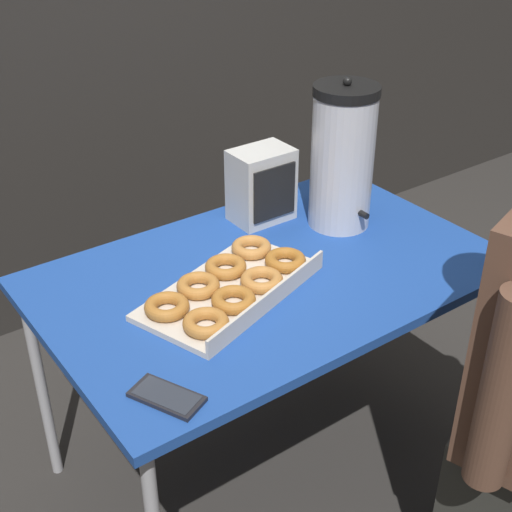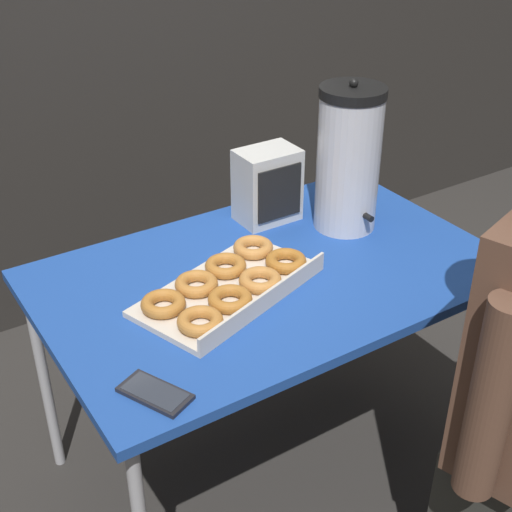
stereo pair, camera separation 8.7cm
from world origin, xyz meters
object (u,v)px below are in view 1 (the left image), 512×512
at_px(cell_phone, 167,397).
at_px(space_heater, 262,185).
at_px(coffee_urn, 342,157).
at_px(donut_box, 231,286).

distance_m(cell_phone, space_heater, 0.84).
distance_m(coffee_urn, cell_phone, 0.92).
distance_m(donut_box, cell_phone, 0.41).
relative_size(coffee_urn, cell_phone, 2.58).
xyz_separation_m(donut_box, cell_phone, (-0.33, -0.25, -0.02)).
distance_m(donut_box, coffee_urn, 0.53).
relative_size(coffee_urn, space_heater, 2.01).
bearing_deg(space_heater, cell_phone, -139.90).
height_order(donut_box, cell_phone, donut_box).
relative_size(donut_box, coffee_urn, 1.22).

